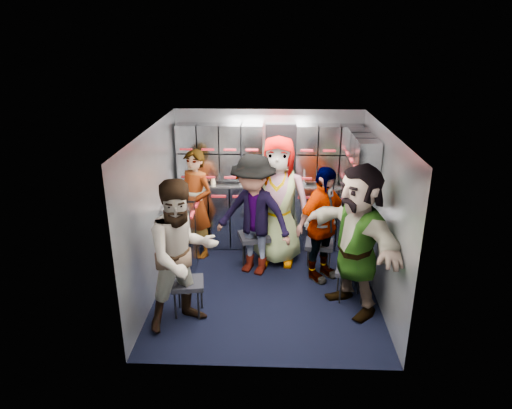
{
  "coord_description": "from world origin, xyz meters",
  "views": [
    {
      "loc": [
        0.07,
        -5.21,
        3.17
      ],
      "look_at": [
        -0.15,
        0.35,
        1.05
      ],
      "focal_mm": 32.0,
      "sensor_mm": 36.0,
      "label": 1
    }
  ],
  "objects_px": {
    "jump_seat_mid_left": "(254,238)",
    "attendant_arc_b": "(254,216)",
    "attendant_arc_c": "(278,201)",
    "attendant_arc_d": "(322,225)",
    "jump_seat_center": "(277,232)",
    "jump_seat_near_right": "(351,272)",
    "attendant_arc_e": "(357,239)",
    "attendant_standing": "(196,204)",
    "attendant_arc_a": "(182,255)",
    "jump_seat_near_left": "(188,285)",
    "jump_seat_mid_right": "(319,246)"
  },
  "relations": [
    {
      "from": "jump_seat_near_left",
      "to": "jump_seat_near_right",
      "type": "xyz_separation_m",
      "value": [
        1.96,
        0.4,
        -0.01
      ]
    },
    {
      "from": "attendant_arc_c",
      "to": "attendant_arc_e",
      "type": "height_order",
      "value": "attendant_arc_c"
    },
    {
      "from": "jump_seat_near_left",
      "to": "jump_seat_near_right",
      "type": "bearing_deg",
      "value": 11.64
    },
    {
      "from": "jump_seat_mid_right",
      "to": "attendant_arc_e",
      "type": "height_order",
      "value": "attendant_arc_e"
    },
    {
      "from": "jump_seat_center",
      "to": "attendant_arc_e",
      "type": "distance_m",
      "value": 1.71
    },
    {
      "from": "attendant_arc_c",
      "to": "attendant_arc_d",
      "type": "height_order",
      "value": "attendant_arc_c"
    },
    {
      "from": "jump_seat_near_left",
      "to": "attendant_arc_b",
      "type": "bearing_deg",
      "value": 55.58
    },
    {
      "from": "jump_seat_mid_left",
      "to": "jump_seat_center",
      "type": "xyz_separation_m",
      "value": [
        0.32,
        0.33,
        -0.05
      ]
    },
    {
      "from": "jump_seat_mid_right",
      "to": "attendant_standing",
      "type": "bearing_deg",
      "value": 165.82
    },
    {
      "from": "jump_seat_mid_right",
      "to": "attendant_arc_a",
      "type": "distance_m",
      "value": 2.13
    },
    {
      "from": "attendant_arc_a",
      "to": "attendant_arc_c",
      "type": "xyz_separation_m",
      "value": [
        1.05,
        1.57,
        0.06
      ]
    },
    {
      "from": "jump_seat_mid_left",
      "to": "attendant_arc_b",
      "type": "height_order",
      "value": "attendant_arc_b"
    },
    {
      "from": "attendant_arc_a",
      "to": "attendant_standing",
      "type": "bearing_deg",
      "value": 61.04
    },
    {
      "from": "jump_seat_near_left",
      "to": "attendant_arc_c",
      "type": "relative_size",
      "value": 0.24
    },
    {
      "from": "jump_seat_near_left",
      "to": "attendant_standing",
      "type": "height_order",
      "value": "attendant_standing"
    },
    {
      "from": "jump_seat_near_right",
      "to": "attendant_arc_c",
      "type": "xyz_separation_m",
      "value": [
        -0.91,
        0.99,
        0.56
      ]
    },
    {
      "from": "attendant_arc_d",
      "to": "attendant_arc_e",
      "type": "distance_m",
      "value": 0.78
    },
    {
      "from": "jump_seat_near_right",
      "to": "attendant_arc_a",
      "type": "height_order",
      "value": "attendant_arc_a"
    },
    {
      "from": "jump_seat_near_left",
      "to": "jump_seat_mid_left",
      "type": "bearing_deg",
      "value": 59.63
    },
    {
      "from": "attendant_standing",
      "to": "attendant_arc_e",
      "type": "xyz_separation_m",
      "value": [
        2.1,
        -1.33,
        0.1
      ]
    },
    {
      "from": "attendant_arc_c",
      "to": "attendant_arc_b",
      "type": "bearing_deg",
      "value": -129.23
    },
    {
      "from": "attendant_standing",
      "to": "attendant_arc_c",
      "type": "relative_size",
      "value": 0.87
    },
    {
      "from": "jump_seat_center",
      "to": "jump_seat_mid_right",
      "type": "xyz_separation_m",
      "value": [
        0.58,
        -0.47,
        0.01
      ]
    },
    {
      "from": "attendant_arc_c",
      "to": "attendant_arc_a",
      "type": "bearing_deg",
      "value": -118.59
    },
    {
      "from": "jump_seat_mid_left",
      "to": "jump_seat_near_right",
      "type": "bearing_deg",
      "value": -34.23
    },
    {
      "from": "attendant_standing",
      "to": "attendant_arc_b",
      "type": "bearing_deg",
      "value": 2.75
    },
    {
      "from": "jump_seat_mid_right",
      "to": "attendant_standing",
      "type": "relative_size",
      "value": 0.27
    },
    {
      "from": "jump_seat_center",
      "to": "jump_seat_mid_right",
      "type": "bearing_deg",
      "value": -38.79
    },
    {
      "from": "jump_seat_near_right",
      "to": "attendant_arc_e",
      "type": "distance_m",
      "value": 0.57
    },
    {
      "from": "jump_seat_mid_left",
      "to": "attendant_standing",
      "type": "xyz_separation_m",
      "value": [
        -0.87,
        0.31,
        0.38
      ]
    },
    {
      "from": "jump_seat_center",
      "to": "attendant_arc_a",
      "type": "height_order",
      "value": "attendant_arc_a"
    },
    {
      "from": "jump_seat_center",
      "to": "attendant_arc_a",
      "type": "distance_m",
      "value": 2.1
    },
    {
      "from": "attendant_arc_d",
      "to": "jump_seat_mid_right",
      "type": "bearing_deg",
      "value": 46.37
    },
    {
      "from": "jump_seat_mid_left",
      "to": "attendant_arc_a",
      "type": "height_order",
      "value": "attendant_arc_a"
    },
    {
      "from": "jump_seat_mid_left",
      "to": "jump_seat_near_left",
      "type": "bearing_deg",
      "value": -120.37
    },
    {
      "from": "attendant_arc_c",
      "to": "jump_seat_mid_right",
      "type": "bearing_deg",
      "value": -21.15
    },
    {
      "from": "attendant_standing",
      "to": "attendant_arc_c",
      "type": "xyz_separation_m",
      "value": [
        1.19,
        -0.16,
        0.12
      ]
    },
    {
      "from": "jump_seat_near_right",
      "to": "attendant_arc_a",
      "type": "relative_size",
      "value": 0.25
    },
    {
      "from": "attendant_arc_b",
      "to": "attendant_arc_e",
      "type": "xyz_separation_m",
      "value": [
        1.23,
        -0.84,
        0.07
      ]
    },
    {
      "from": "jump_seat_center",
      "to": "jump_seat_mid_right",
      "type": "height_order",
      "value": "jump_seat_mid_right"
    },
    {
      "from": "jump_seat_near_left",
      "to": "attendant_arc_a",
      "type": "height_order",
      "value": "attendant_arc_a"
    },
    {
      "from": "jump_seat_center",
      "to": "attendant_arc_e",
      "type": "relative_size",
      "value": 0.24
    },
    {
      "from": "jump_seat_near_right",
      "to": "attendant_arc_e",
      "type": "bearing_deg",
      "value": -90.0
    },
    {
      "from": "jump_seat_center",
      "to": "attendant_arc_b",
      "type": "height_order",
      "value": "attendant_arc_b"
    },
    {
      "from": "attendant_arc_d",
      "to": "attendant_arc_e",
      "type": "relative_size",
      "value": 0.87
    },
    {
      "from": "attendant_standing",
      "to": "jump_seat_center",
      "type": "bearing_deg",
      "value": 33.1
    },
    {
      "from": "jump_seat_center",
      "to": "attendant_arc_b",
      "type": "bearing_deg",
      "value": -122.31
    },
    {
      "from": "jump_seat_near_left",
      "to": "jump_seat_mid_left",
      "type": "height_order",
      "value": "jump_seat_mid_left"
    },
    {
      "from": "attendant_arc_c",
      "to": "jump_seat_near_left",
      "type": "bearing_deg",
      "value": -121.88
    },
    {
      "from": "jump_seat_near_left",
      "to": "attendant_arc_c",
      "type": "height_order",
      "value": "attendant_arc_c"
    }
  ]
}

